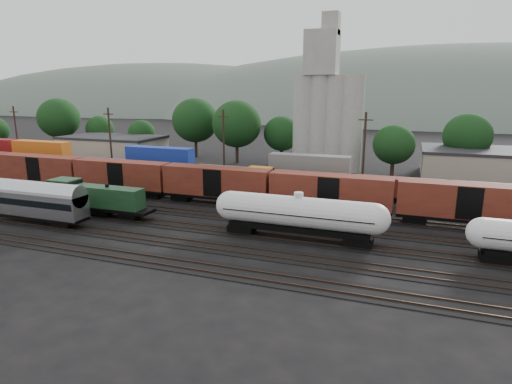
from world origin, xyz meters
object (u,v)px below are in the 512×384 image
(green_locomotive, at_px, (90,197))
(tank_car_a, at_px, (298,214))
(passenger_coach, at_px, (9,196))
(grain_silo, at_px, (327,112))
(orange_locomotive, at_px, (288,184))

(green_locomotive, xyz_separation_m, tank_car_a, (26.55, 0.00, 0.49))
(passenger_coach, bearing_deg, green_locomotive, 33.60)
(green_locomotive, height_order, passenger_coach, passenger_coach)
(green_locomotive, distance_m, grain_silo, 47.13)
(tank_car_a, xyz_separation_m, passenger_coach, (-34.08, -5.00, 0.14))
(orange_locomotive, bearing_deg, passenger_coach, -145.26)
(green_locomotive, xyz_separation_m, grain_silo, (21.47, 41.00, 8.90))
(green_locomotive, bearing_deg, grain_silo, 62.36)
(passenger_coach, xyz_separation_m, grain_silo, (28.99, 46.00, 8.27))
(green_locomotive, relative_size, orange_locomotive, 0.91)
(orange_locomotive, distance_m, grain_silo, 27.45)
(green_locomotive, bearing_deg, passenger_coach, -146.40)
(tank_car_a, distance_m, passenger_coach, 34.44)
(green_locomotive, relative_size, grain_silo, 0.53)
(tank_car_a, distance_m, orange_locomotive, 15.89)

